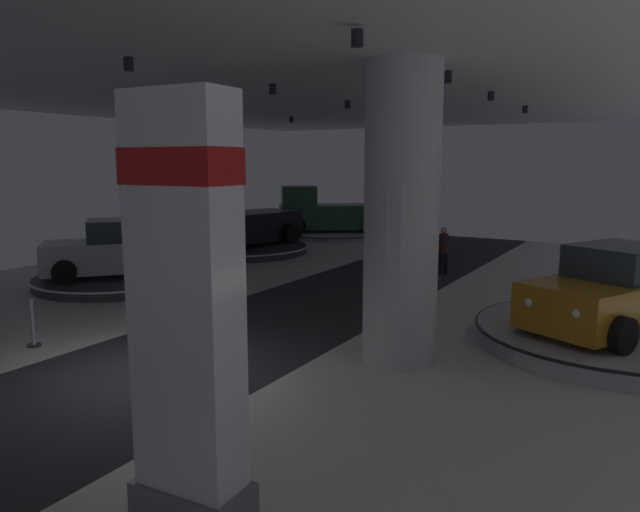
% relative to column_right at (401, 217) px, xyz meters
% --- Properties ---
extents(ground, '(24.00, 44.00, 0.06)m').
position_rel_column_right_xyz_m(ground, '(-3.62, -3.01, -2.77)').
color(ground, silver).
extents(ceiling_with_spotlights, '(24.00, 44.00, 0.39)m').
position_rel_column_right_xyz_m(ceiling_with_spotlights, '(-3.62, -3.01, 2.80)').
color(ceiling_with_spotlights, silver).
extents(column_right, '(1.37, 1.37, 5.50)m').
position_rel_column_right_xyz_m(column_right, '(0.00, 0.00, 0.00)').
color(column_right, silver).
rests_on(column_right, ground).
extents(brand_sign_pylon, '(1.30, 0.71, 4.43)m').
position_rel_column_right_xyz_m(brand_sign_pylon, '(0.02, -5.65, -0.47)').
color(brand_sign_pylon, slate).
rests_on(brand_sign_pylon, ground).
extents(display_platform_mid_left, '(5.02, 5.02, 0.30)m').
position_rel_column_right_xyz_m(display_platform_mid_left, '(-10.25, 2.16, -2.58)').
color(display_platform_mid_left, '#333338').
rests_on(display_platform_mid_left, ground).
extents(display_car_mid_left, '(4.10, 4.36, 1.71)m').
position_rel_column_right_xyz_m(display_car_mid_left, '(-10.23, 2.18, -1.69)').
color(display_car_mid_left, silver).
rests_on(display_car_mid_left, display_platform_mid_left).
extents(display_platform_deep_left, '(5.68, 5.68, 0.23)m').
position_rel_column_right_xyz_m(display_platform_deep_left, '(-10.51, 16.08, -2.62)').
color(display_platform_deep_left, '#B7B7BC').
rests_on(display_platform_deep_left, ground).
extents(pickup_truck_deep_left, '(5.49, 4.87, 2.30)m').
position_rel_column_right_xyz_m(pickup_truck_deep_left, '(-10.77, 15.89, -1.58)').
color(pickup_truck_deep_left, '#2D5638').
rests_on(pickup_truck_deep_left, display_platform_deep_left).
extents(display_platform_far_left, '(5.68, 5.68, 0.30)m').
position_rel_column_right_xyz_m(display_platform_far_left, '(-11.02, 9.20, -2.58)').
color(display_platform_far_left, '#333338').
rests_on(display_platform_far_left, ground).
extents(pickup_truck_far_left, '(3.49, 5.61, 2.30)m').
position_rel_column_right_xyz_m(pickup_truck_far_left, '(-11.09, 8.88, -1.52)').
color(pickup_truck_far_left, black).
rests_on(pickup_truck_far_left, display_platform_far_left).
extents(display_platform_mid_right, '(5.48, 5.48, 0.37)m').
position_rel_column_right_xyz_m(display_platform_mid_right, '(3.41, 3.10, -2.55)').
color(display_platform_mid_right, '#B7B7BC').
rests_on(display_platform_mid_right, ground).
extents(display_car_mid_right, '(3.55, 4.56, 1.71)m').
position_rel_column_right_xyz_m(display_car_mid_right, '(3.42, 3.13, -1.62)').
color(display_car_mid_right, '#B77519').
rests_on(display_car_mid_right, display_platform_mid_right).
extents(visitor_walking_near, '(0.32, 0.32, 1.59)m').
position_rel_column_right_xyz_m(visitor_walking_near, '(-5.37, -0.83, -1.84)').
color(visitor_walking_near, black).
rests_on(visitor_walking_near, ground).
extents(visitor_walking_far, '(0.32, 0.32, 1.59)m').
position_rel_column_right_xyz_m(visitor_walking_far, '(-2.15, 8.83, -1.84)').
color(visitor_walking_far, black).
rests_on(visitor_walking_far, ground).
extents(stanchion_b, '(0.28, 0.28, 1.01)m').
position_rel_column_right_xyz_m(stanchion_b, '(-6.79, -2.97, -2.38)').
color(stanchion_b, '#333338').
rests_on(stanchion_b, ground).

